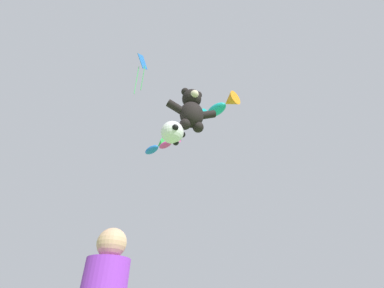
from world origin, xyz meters
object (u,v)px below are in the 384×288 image
at_px(fish_kite_teal, 223,105).
at_px(soccer_ball_kite, 173,132).
at_px(fish_kite_cobalt, 156,147).
at_px(fish_kite_magenta, 170,142).
at_px(teddy_bear_kite, 192,109).
at_px(diamond_kite, 142,65).
at_px(fish_kite_tangerine, 197,119).

bearing_deg(fish_kite_teal, soccer_ball_kite, -157.10).
relative_size(soccer_ball_kite, fish_kite_cobalt, 0.52).
height_order(fish_kite_magenta, fish_kite_cobalt, fish_kite_cobalt).
distance_m(soccer_ball_kite, fish_kite_magenta, 5.83).
distance_m(teddy_bear_kite, fish_kite_teal, 4.00).
bearing_deg(diamond_kite, fish_kite_teal, 14.84).
xyz_separation_m(soccer_ball_kite, fish_kite_tangerine, (2.33, 3.12, 3.92)).
bearing_deg(soccer_ball_kite, fish_kite_cobalt, 85.39).
bearing_deg(fish_kite_teal, diamond_kite, -165.16).
distance_m(teddy_bear_kite, fish_kite_cobalt, 7.14).
height_order(soccer_ball_kite, fish_kite_teal, fish_kite_teal).
bearing_deg(diamond_kite, fish_kite_cobalt, 70.63).
distance_m(fish_kite_cobalt, diamond_kite, 6.97).
bearing_deg(teddy_bear_kite, soccer_ball_kite, 168.76).
xyz_separation_m(fish_kite_tangerine, fish_kite_cobalt, (-1.80, 3.53, -0.33)).
bearing_deg(fish_kite_magenta, diamond_kite, -120.93).
xyz_separation_m(soccer_ball_kite, fish_kite_teal, (3.46, 1.46, 4.03)).
bearing_deg(fish_kite_teal, teddy_bear_kite, -148.18).
distance_m(teddy_bear_kite, fish_kite_magenta, 5.27).
xyz_separation_m(fish_kite_teal, fish_kite_tangerine, (-1.12, 1.66, -0.11)).
bearing_deg(fish_kite_cobalt, diamond_kite, -109.37).
bearing_deg(teddy_bear_kite, diamond_kite, 174.73).
relative_size(fish_kite_magenta, fish_kite_cobalt, 0.82).
distance_m(teddy_bear_kite, diamond_kite, 3.57).
distance_m(fish_kite_tangerine, fish_kite_cobalt, 3.97).
bearing_deg(diamond_kite, teddy_bear_kite, -5.27).
height_order(soccer_ball_kite, fish_kite_tangerine, fish_kite_tangerine).
bearing_deg(fish_kite_tangerine, fish_kite_cobalt, 117.01).
bearing_deg(soccer_ball_kite, fish_kite_teal, 22.90).
bearing_deg(fish_kite_tangerine, fish_kite_magenta, 124.89).
bearing_deg(fish_kite_teal, fish_kite_cobalt, 119.40).
bearing_deg(fish_kite_magenta, soccer_ball_kite, -102.76).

